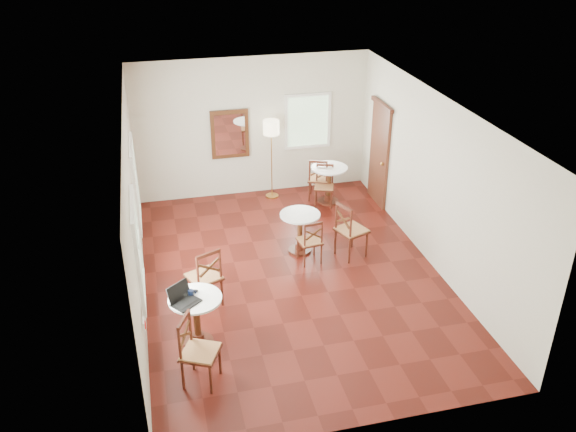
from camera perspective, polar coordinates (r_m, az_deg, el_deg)
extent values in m
plane|color=#51140E|center=(10.50, 0.39, -5.58)|extent=(7.00, 7.00, 0.00)
cube|color=beige|center=(12.93, -3.36, 8.38)|extent=(5.00, 0.02, 3.00)
cube|color=beige|center=(6.91, 7.52, -10.56)|extent=(5.00, 0.02, 3.00)
cube|color=beige|center=(9.53, -14.33, 0.22)|extent=(0.02, 7.00, 3.00)
cube|color=beige|center=(10.59, 13.68, 3.13)|extent=(0.02, 7.00, 3.00)
cube|color=white|center=(9.21, 0.44, 10.24)|extent=(5.00, 7.00, 0.02)
cube|color=#5B2D1A|center=(12.75, 8.61, 5.66)|extent=(0.06, 0.90, 2.10)
cube|color=#4B1F12|center=(12.38, 8.89, 10.38)|extent=(0.08, 1.02, 0.08)
sphere|color=#BF8C3F|center=(12.47, 8.87, 4.88)|extent=(0.07, 0.07, 0.07)
cube|color=#4F2A15|center=(12.85, -5.52, 7.70)|extent=(0.80, 0.05, 1.05)
cube|color=white|center=(12.83, -5.50, 7.66)|extent=(0.64, 0.02, 0.88)
cube|color=white|center=(8.03, -13.46, -9.99)|extent=(0.02, 0.16, 0.16)
torus|color=red|center=(8.03, -13.35, -9.98)|extent=(0.02, 0.12, 0.12)
cube|color=white|center=(8.45, -14.06, -3.09)|extent=(0.06, 1.22, 1.42)
cube|color=white|center=(10.42, -14.28, 2.94)|extent=(0.06, 1.22, 1.42)
cube|color=white|center=(13.14, 1.87, 8.95)|extent=(1.02, 0.06, 1.22)
cylinder|color=#4B1F12|center=(9.11, -8.43, -11.68)|extent=(0.44, 0.44, 0.04)
cylinder|color=#4B1F12|center=(9.06, -8.47, -11.25)|extent=(0.17, 0.17, 0.13)
cylinder|color=#4F2A15|center=(8.86, -8.61, -9.60)|extent=(0.10, 0.10, 0.65)
cylinder|color=#4B1F12|center=(8.68, -8.76, -7.99)|extent=(0.15, 0.15, 0.07)
cylinder|color=white|center=(8.65, -8.78, -7.73)|extent=(0.76, 0.76, 0.03)
cylinder|color=#4B1F12|center=(11.17, 1.11, -3.23)|extent=(0.42, 0.42, 0.04)
cylinder|color=#4B1F12|center=(11.13, 1.11, -2.86)|extent=(0.17, 0.17, 0.13)
cylinder|color=#4F2A15|center=(10.98, 1.13, -1.45)|extent=(0.09, 0.09, 0.63)
cylinder|color=#4B1F12|center=(10.84, 1.14, -0.10)|extent=(0.15, 0.15, 0.06)
cylinder|color=white|center=(10.82, 1.15, 0.12)|extent=(0.73, 0.73, 0.03)
cylinder|color=#4B1F12|center=(13.01, 3.82, 1.42)|extent=(0.44, 0.44, 0.04)
cylinder|color=#4B1F12|center=(12.97, 3.83, 1.77)|extent=(0.18, 0.18, 0.13)
cylinder|color=#4F2A15|center=(12.83, 3.88, 3.09)|extent=(0.10, 0.10, 0.66)
cylinder|color=#4B1F12|center=(12.71, 3.92, 4.35)|extent=(0.15, 0.15, 0.07)
cylinder|color=white|center=(12.69, 3.93, 4.56)|extent=(0.77, 0.77, 0.03)
cylinder|color=#4B1F12|center=(9.98, -7.46, -6.11)|extent=(0.04, 0.04, 0.49)
cylinder|color=#4B1F12|center=(9.69, -6.27, -7.16)|extent=(0.04, 0.04, 0.49)
cylinder|color=#4B1F12|center=(9.83, -9.46, -6.86)|extent=(0.04, 0.04, 0.49)
cylinder|color=#4B1F12|center=(9.54, -8.31, -7.95)|extent=(0.04, 0.04, 0.49)
cube|color=#4B1F12|center=(9.62, -7.97, -5.77)|extent=(0.64, 0.64, 0.03)
cube|color=#AF7546|center=(9.61, -7.98, -5.69)|extent=(0.61, 0.61, 0.04)
cylinder|color=#4B1F12|center=(9.41, -6.43, -4.55)|extent=(0.04, 0.04, 0.55)
cylinder|color=#4B1F12|center=(9.25, -8.52, -5.32)|extent=(0.04, 0.04, 0.55)
cube|color=#4B1F12|center=(9.19, -7.56, -3.61)|extent=(0.40, 0.20, 0.05)
cube|color=#4F2A15|center=(9.32, -7.47, -4.88)|extent=(0.34, 0.17, 0.24)
cube|color=#4F2A15|center=(9.32, -7.47, -4.88)|extent=(0.34, 0.17, 0.24)
cylinder|color=#4B1F12|center=(8.17, -7.33, -15.05)|extent=(0.04, 0.04, 0.48)
cylinder|color=#4B1F12|center=(8.28, -9.92, -14.57)|extent=(0.04, 0.04, 0.48)
cylinder|color=#4B1F12|center=(8.44, -6.47, -13.35)|extent=(0.04, 0.04, 0.48)
cylinder|color=#4B1F12|center=(8.55, -8.97, -12.92)|extent=(0.04, 0.04, 0.48)
cube|color=#4B1F12|center=(8.20, -8.29, -12.68)|extent=(0.63, 0.63, 0.03)
cube|color=#AF7546|center=(8.19, -8.30, -12.59)|extent=(0.60, 0.60, 0.04)
cylinder|color=#4B1F12|center=(7.96, -10.22, -11.86)|extent=(0.04, 0.04, 0.53)
cylinder|color=#4B1F12|center=(8.23, -9.23, -10.23)|extent=(0.04, 0.04, 0.53)
cube|color=#4B1F12|center=(7.94, -9.86, -9.65)|extent=(0.21, 0.38, 0.05)
cube|color=#4F2A15|center=(8.09, -9.72, -10.97)|extent=(0.17, 0.32, 0.24)
cube|color=#4F2A15|center=(8.09, -9.72, -10.97)|extent=(0.17, 0.32, 0.24)
cylinder|color=#4B1F12|center=(10.97, 2.48, -2.80)|extent=(0.03, 0.03, 0.40)
cylinder|color=#4B1F12|center=(10.72, 3.16, -3.61)|extent=(0.03, 0.03, 0.40)
cylinder|color=#4B1F12|center=(10.86, 0.92, -3.10)|extent=(0.03, 0.03, 0.40)
cylinder|color=#4B1F12|center=(10.61, 1.57, -3.93)|extent=(0.03, 0.03, 0.40)
cube|color=#4B1F12|center=(10.68, 2.05, -2.41)|extent=(0.44, 0.44, 0.03)
cube|color=#AF7546|center=(10.68, 2.05, -2.35)|extent=(0.42, 0.42, 0.04)
cylinder|color=#4B1F12|center=(10.51, 3.22, -1.63)|extent=(0.03, 0.03, 0.45)
cylinder|color=#4B1F12|center=(10.39, 1.60, -1.94)|extent=(0.03, 0.03, 0.45)
cube|color=#4B1F12|center=(10.35, 2.44, -0.79)|extent=(0.34, 0.07, 0.04)
cube|color=#4F2A15|center=(10.44, 2.42, -1.74)|extent=(0.29, 0.06, 0.20)
cube|color=#4F2A15|center=(10.44, 2.42, -1.74)|extent=(0.29, 0.06, 0.20)
cylinder|color=#4B1F12|center=(10.98, 7.44, -2.68)|extent=(0.04, 0.04, 0.50)
cylinder|color=#4B1F12|center=(10.75, 5.82, -3.30)|extent=(0.04, 0.04, 0.50)
cylinder|color=#4B1F12|center=(11.24, 6.09, -1.84)|extent=(0.04, 0.04, 0.50)
cylinder|color=#4B1F12|center=(11.01, 4.49, -2.43)|extent=(0.04, 0.04, 0.50)
cube|color=#4B1F12|center=(10.87, 6.03, -1.38)|extent=(0.63, 0.63, 0.03)
cube|color=#AF7546|center=(10.86, 6.03, -1.31)|extent=(0.61, 0.61, 0.04)
cylinder|color=#4B1F12|center=(10.49, 5.96, -0.82)|extent=(0.04, 0.04, 0.56)
cylinder|color=#4B1F12|center=(10.76, 4.59, 0.02)|extent=(0.04, 0.04, 0.56)
cube|color=#4B1F12|center=(10.51, 5.33, 0.84)|extent=(0.19, 0.41, 0.06)
cube|color=#4F2A15|center=(10.62, 5.27, -0.34)|extent=(0.16, 0.35, 0.25)
cube|color=#4F2A15|center=(10.62, 5.27, -0.34)|extent=(0.16, 0.35, 0.25)
cylinder|color=#4B1F12|center=(13.24, 3.72, 2.88)|extent=(0.04, 0.04, 0.45)
cylinder|color=#4B1F12|center=(12.92, 3.61, 2.22)|extent=(0.04, 0.04, 0.45)
cylinder|color=#4B1F12|center=(13.26, 2.17, 2.96)|extent=(0.04, 0.04, 0.45)
cylinder|color=#4B1F12|center=(12.94, 2.03, 2.31)|extent=(0.04, 0.04, 0.45)
cube|color=#4B1F12|center=(12.99, 2.90, 3.51)|extent=(0.56, 0.56, 0.03)
cube|color=#AF7546|center=(12.99, 2.91, 3.57)|extent=(0.54, 0.54, 0.04)
cylinder|color=#4B1F12|center=(12.72, 3.67, 4.14)|extent=(0.04, 0.04, 0.50)
cylinder|color=#4B1F12|center=(12.74, 2.06, 4.23)|extent=(0.04, 0.04, 0.50)
cube|color=#4B1F12|center=(12.64, 2.89, 5.14)|extent=(0.37, 0.17, 0.05)
cube|color=#4F2A15|center=(12.73, 2.87, 4.23)|extent=(0.31, 0.14, 0.22)
cube|color=#4F2A15|center=(12.73, 2.87, 4.23)|extent=(0.31, 0.14, 0.22)
cylinder|color=#4B1F12|center=(12.65, 2.61, 1.59)|extent=(0.03, 0.03, 0.41)
cylinder|color=#4B1F12|center=(12.95, 2.70, 2.23)|extent=(0.03, 0.03, 0.41)
cylinder|color=#4B1F12|center=(12.64, 4.11, 1.52)|extent=(0.03, 0.03, 0.41)
cylinder|color=#4B1F12|center=(12.94, 4.16, 2.16)|extent=(0.03, 0.03, 0.41)
cube|color=#4B1F12|center=(12.70, 3.42, 2.74)|extent=(0.51, 0.51, 0.03)
cube|color=#AF7546|center=(12.70, 3.43, 2.80)|extent=(0.49, 0.49, 0.04)
cylinder|color=#4B1F12|center=(12.77, 2.75, 4.00)|extent=(0.03, 0.03, 0.46)
cylinder|color=#4B1F12|center=(12.76, 4.23, 3.93)|extent=(0.03, 0.03, 0.46)
cube|color=#4B1F12|center=(12.68, 3.51, 4.84)|extent=(0.34, 0.15, 0.05)
cube|color=#4F2A15|center=(12.76, 3.49, 4.00)|extent=(0.29, 0.12, 0.20)
cube|color=#4F2A15|center=(12.76, 3.49, 4.00)|extent=(0.29, 0.12, 0.20)
cylinder|color=#BF8C3F|center=(13.24, -1.51, 1.93)|extent=(0.28, 0.28, 0.03)
cylinder|color=#BF8C3F|center=(12.92, -1.56, 5.04)|extent=(0.02, 0.02, 1.59)
cylinder|color=beige|center=(12.64, -1.60, 8.36)|extent=(0.34, 0.34, 0.30)
cube|color=black|center=(8.54, -9.61, -8.10)|extent=(0.46, 0.44, 0.02)
cube|color=black|center=(8.53, -9.62, -8.03)|extent=(0.34, 0.31, 0.00)
cube|color=black|center=(8.55, -10.31, -7.05)|extent=(0.34, 0.29, 0.25)
cube|color=silver|center=(8.55, -10.31, -7.05)|extent=(0.29, 0.25, 0.21)
ellipsoid|color=black|center=(8.74, -8.83, -7.03)|extent=(0.12, 0.08, 0.04)
cylinder|color=#0F1833|center=(8.67, -9.17, -7.19)|extent=(0.08, 0.08, 0.09)
torus|color=#0F1833|center=(8.67, -8.87, -7.16)|extent=(0.06, 0.01, 0.06)
cylinder|color=white|center=(8.61, -9.60, -7.48)|extent=(0.06, 0.06, 0.10)
cube|color=black|center=(8.95, -9.47, -12.63)|extent=(0.10, 0.06, 0.04)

